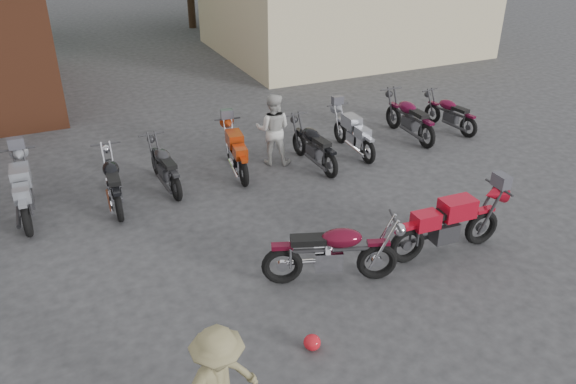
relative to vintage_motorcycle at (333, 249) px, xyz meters
name	(u,v)px	position (x,y,z in m)	size (l,w,h in m)	color
ground	(335,309)	(-0.31, -0.68, -0.64)	(90.00, 90.00, 0.00)	#303032
stucco_building	(342,7)	(8.19, 14.32, 1.11)	(10.00, 8.00, 3.50)	tan
vintage_motorcycle	(333,249)	(0.00, 0.00, 0.00)	(2.20, 0.73, 1.28)	#510A1B
sportbike	(449,222)	(2.30, -0.10, 0.00)	(2.21, 0.73, 1.28)	#B50F22
helmet	(312,342)	(-1.04, -1.31, -0.52)	(0.25, 0.25, 0.23)	red
person_light	(273,129)	(0.99, 4.81, 0.23)	(0.85, 0.66, 1.74)	#B6B6B2
row_bike_1	(23,189)	(-4.57, 4.49, -0.02)	(2.14, 0.70, 1.24)	gray
row_bike_2	(113,179)	(-2.86, 4.28, -0.06)	(1.99, 0.66, 1.15)	black
row_bike_3	(165,165)	(-1.70, 4.61, -0.09)	(1.89, 0.62, 1.09)	#262629
row_bike_4	(236,150)	(-0.01, 4.68, -0.07)	(1.97, 0.65, 1.14)	#A7320D
row_bike_5	(313,143)	(1.80, 4.26, -0.06)	(1.98, 0.65, 1.15)	black
row_bike_6	(353,132)	(3.07, 4.56, -0.08)	(1.94, 0.64, 1.12)	gray
row_bike_7	(409,116)	(4.94, 4.81, -0.03)	(2.10, 0.69, 1.22)	#4E0926
row_bike_8	(450,112)	(6.30, 4.81, -0.11)	(1.81, 0.60, 1.05)	#530A25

